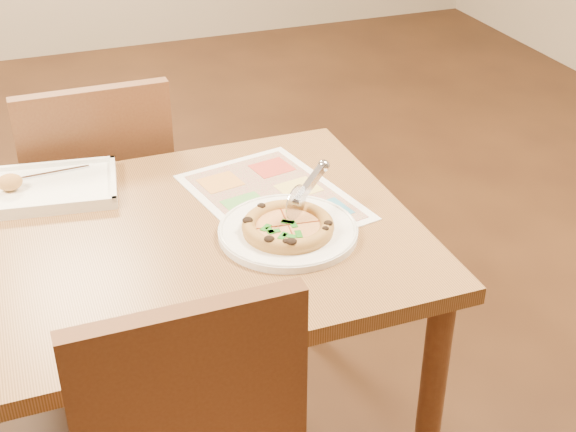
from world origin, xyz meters
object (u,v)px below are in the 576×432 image
object	(u,v)px
dining_table	(137,275)
pizza	(288,226)
plate	(288,232)
chair_far	(99,185)
appetizer_tray	(44,189)
menu	(273,197)
pizza_cutter	(305,190)

from	to	relation	value
dining_table	pizza	world-z (taller)	pizza
plate	pizza	size ratio (longest dim) A/B	1.52
chair_far	pizza	distance (m)	0.79
dining_table	plate	distance (m)	0.36
chair_far	plate	bearing A→B (deg)	116.26
plate	dining_table	bearing A→B (deg)	165.82
plate	appetizer_tray	xyz separation A→B (m)	(-0.50, 0.39, 0.00)
plate	menu	size ratio (longest dim) A/B	0.70
dining_table	menu	size ratio (longest dim) A/B	2.83
chair_far	pizza_cutter	world-z (taller)	chair_far
dining_table	pizza_cutter	world-z (taller)	pizza_cutter
pizza_cutter	appetizer_tray	xyz separation A→B (m)	(-0.56, 0.36, -0.08)
plate	pizza	xyz separation A→B (m)	(-0.00, -0.01, 0.02)
plate	pizza	distance (m)	0.02
chair_far	menu	distance (m)	0.65
plate	pizza_cutter	size ratio (longest dim) A/B	2.34
chair_far	menu	size ratio (longest dim) A/B	1.02
pizza	dining_table	bearing A→B (deg)	164.24
pizza	menu	distance (m)	0.19
pizza_cutter	dining_table	bearing A→B (deg)	136.70
chair_far	pizza_cutter	distance (m)	0.80
chair_far	appetizer_tray	xyz separation A→B (m)	(-0.16, -0.29, 0.17)
pizza	pizza_cutter	bearing A→B (deg)	37.07
dining_table	appetizer_tray	world-z (taller)	appetizer_tray
appetizer_tray	pizza_cutter	bearing A→B (deg)	-32.81
appetizer_tray	pizza	bearing A→B (deg)	-39.09
pizza_cutter	plate	bearing A→B (deg)	176.51
pizza_cutter	pizza	bearing A→B (deg)	-179.05
pizza_cutter	appetizer_tray	bearing A→B (deg)	111.08
menu	dining_table	bearing A→B (deg)	-165.96
plate	appetizer_tray	distance (m)	0.64
dining_table	pizza_cutter	size ratio (longest dim) A/B	9.49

